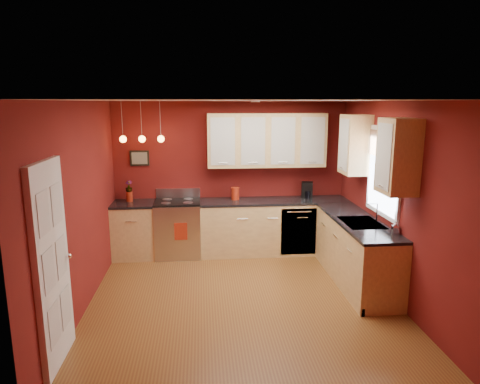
{
  "coord_description": "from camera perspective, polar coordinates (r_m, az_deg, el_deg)",
  "views": [
    {
      "loc": [
        -0.5,
        -5.26,
        2.58
      ],
      "look_at": [
        0.06,
        1.0,
        1.26
      ],
      "focal_mm": 32.0,
      "sensor_mm": 36.0,
      "label": 1
    }
  ],
  "objects": [
    {
      "name": "wall_left",
      "position": [
        5.62,
        -20.5,
        -2.06
      ],
      "size": [
        0.02,
        4.2,
        2.6
      ],
      "primitive_type": "cube",
      "color": "maroon",
      "rests_on": "floor"
    },
    {
      "name": "counter_back_left",
      "position": [
        7.34,
        -14.04,
        -1.55
      ],
      "size": [
        0.7,
        0.62,
        0.04
      ],
      "primitive_type": "cube",
      "color": "black",
      "rests_on": "base_cabinets_back_left"
    },
    {
      "name": "counter_right",
      "position": [
        6.34,
        15.38,
        -3.73
      ],
      "size": [
        0.62,
        2.1,
        0.04
      ],
      "primitive_type": "cube",
      "color": "black",
      "rests_on": "base_cabinets_right"
    },
    {
      "name": "counter_back_right",
      "position": [
        7.36,
        4.6,
        -1.2
      ],
      "size": [
        2.54,
        0.62,
        0.04
      ],
      "primitive_type": "cube",
      "color": "black",
      "rests_on": "base_cabinets_back_right"
    },
    {
      "name": "upper_cabinets_back",
      "position": [
        7.3,
        3.56,
        6.91
      ],
      "size": [
        2.0,
        0.35,
        0.9
      ],
      "primitive_type": "cube",
      "color": "#E6C17B",
      "rests_on": "wall_back"
    },
    {
      "name": "dish_towel",
      "position": [
        7.05,
        -7.9,
        -5.23
      ],
      "size": [
        0.21,
        0.01,
        0.29
      ],
      "primitive_type": "cube",
      "color": "#9E2511",
      "rests_on": "gas_range"
    },
    {
      "name": "wall_back",
      "position": [
        7.49,
        -1.26,
        2.04
      ],
      "size": [
        4.0,
        0.02,
        2.6
      ],
      "primitive_type": "cube",
      "color": "maroon",
      "rests_on": "floor"
    },
    {
      "name": "door_left_wall",
      "position": [
        4.59,
        -23.76,
        -8.97
      ],
      "size": [
        0.12,
        0.82,
        2.05
      ],
      "color": "white",
      "rests_on": "floor"
    },
    {
      "name": "red_vase",
      "position": [
        7.42,
        -14.53,
        -0.6
      ],
      "size": [
        0.11,
        0.11,
        0.17
      ],
      "primitive_type": "cylinder",
      "color": "#9E2511",
      "rests_on": "counter_back_left"
    },
    {
      "name": "upper_cabinets_right",
      "position": [
        6.08,
        17.43,
        5.4
      ],
      "size": [
        0.35,
        1.95,
        0.9
      ],
      "primitive_type": "cube",
      "color": "#E6C17B",
      "rests_on": "wall_right"
    },
    {
      "name": "dishwasher_front",
      "position": [
        7.28,
        7.81,
        -5.25
      ],
      "size": [
        0.6,
        0.02,
        0.8
      ],
      "primitive_type": "cube",
      "color": "silver",
      "rests_on": "base_cabinets_back_right"
    },
    {
      "name": "pendant_lights",
      "position": [
        7.1,
        -12.93,
        6.96
      ],
      "size": [
        0.71,
        0.11,
        0.66
      ],
      "color": "gray",
      "rests_on": "ceiling"
    },
    {
      "name": "red_canister",
      "position": [
        7.32,
        -0.64,
        -0.2
      ],
      "size": [
        0.14,
        0.14,
        0.21
      ],
      "color": "#9E2511",
      "rests_on": "counter_back_right"
    },
    {
      "name": "gas_range",
      "position": [
        7.38,
        -8.24,
        -4.77
      ],
      "size": [
        0.76,
        0.64,
        1.11
      ],
      "color": "silver",
      "rests_on": "floor"
    },
    {
      "name": "sink",
      "position": [
        6.21,
        15.87,
        -4.14
      ],
      "size": [
        0.5,
        0.7,
        0.33
      ],
      "color": "gray",
      "rests_on": "counter_right"
    },
    {
      "name": "wall_front",
      "position": [
        3.45,
        3.65,
        -9.95
      ],
      "size": [
        4.0,
        0.02,
        2.6
      ],
      "primitive_type": "cube",
      "color": "maroon",
      "rests_on": "floor"
    },
    {
      "name": "wall_right",
      "position": [
        5.96,
        19.78,
        -1.22
      ],
      "size": [
        0.02,
        4.2,
        2.6
      ],
      "primitive_type": "cube",
      "color": "maroon",
      "rests_on": "floor"
    },
    {
      "name": "window",
      "position": [
        6.15,
        18.65,
        2.92
      ],
      "size": [
        0.06,
        1.02,
        1.22
      ],
      "color": "white",
      "rests_on": "wall_right"
    },
    {
      "name": "wall_picture",
      "position": [
        7.47,
        -13.24,
        4.42
      ],
      "size": [
        0.32,
        0.03,
        0.26
      ],
      "primitive_type": "cube",
      "color": "black",
      "rests_on": "wall_back"
    },
    {
      "name": "base_cabinets_back_right",
      "position": [
        7.48,
        4.54,
        -4.71
      ],
      "size": [
        2.54,
        0.6,
        0.9
      ],
      "primitive_type": "cube",
      "color": "#E6C17B",
      "rests_on": "floor"
    },
    {
      "name": "coffee_maker",
      "position": [
        7.58,
        8.94,
        0.22
      ],
      "size": [
        0.22,
        0.22,
        0.28
      ],
      "rotation": [
        0.0,
        0.0,
        -0.22
      ],
      "color": "black",
      "rests_on": "counter_back_right"
    },
    {
      "name": "soap_pump",
      "position": [
        5.78,
        20.0,
        -4.46
      ],
      "size": [
        0.09,
        0.09,
        0.17
      ],
      "primitive_type": "imported",
      "rotation": [
        0.0,
        0.0,
        -0.16
      ],
      "color": "white",
      "rests_on": "counter_right"
    },
    {
      "name": "base_cabinets_back_left",
      "position": [
        7.46,
        -13.86,
        -5.06
      ],
      "size": [
        0.7,
        0.6,
        0.9
      ],
      "primitive_type": "cube",
      "color": "#E6C17B",
      "rests_on": "floor"
    },
    {
      "name": "ceiling",
      "position": [
        5.28,
        0.29,
        12.1
      ],
      "size": [
        4.0,
        4.2,
        0.02
      ],
      "primitive_type": "cube",
      "color": "white",
      "rests_on": "wall_back"
    },
    {
      "name": "flowers",
      "position": [
        7.39,
        -14.6,
        0.69
      ],
      "size": [
        0.13,
        0.13,
        0.21
      ],
      "primitive_type": "imported",
      "rotation": [
        0.0,
        0.0,
        -0.15
      ],
      "color": "#9E2511",
      "rests_on": "red_vase"
    },
    {
      "name": "base_cabinets_right",
      "position": [
        6.48,
        15.15,
        -7.74
      ],
      "size": [
        0.6,
        2.1,
        0.9
      ],
      "primitive_type": "cube",
      "color": "#E6C17B",
      "rests_on": "floor"
    },
    {
      "name": "floor",
      "position": [
        5.88,
        0.26,
        -14.14
      ],
      "size": [
        4.2,
        4.2,
        0.0
      ],
      "primitive_type": "plane",
      "color": "brown",
      "rests_on": "ground"
    }
  ]
}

